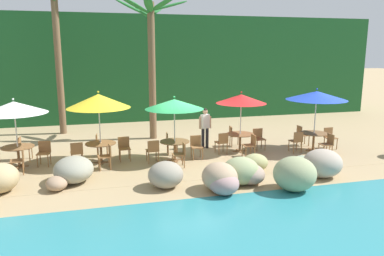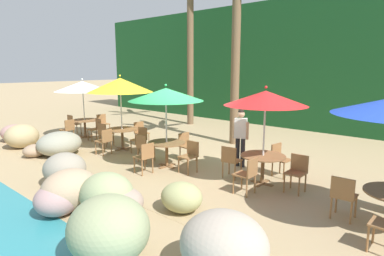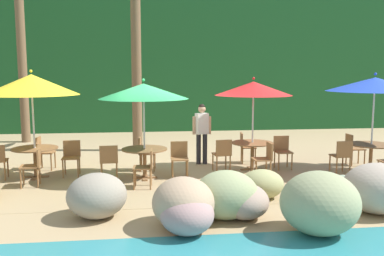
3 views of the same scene
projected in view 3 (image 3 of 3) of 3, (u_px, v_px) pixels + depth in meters
ground_plane at (166, 175)px, 10.53m from camera, size 120.00×120.00×0.00m
terrace_deck at (166, 175)px, 10.53m from camera, size 18.00×5.20×0.01m
foliage_backdrop at (155, 63)px, 19.00m from camera, size 28.00×2.40×6.00m
rock_seawall at (135, 195)px, 7.45m from camera, size 16.39×3.73×1.02m
umbrella_yellow at (32, 85)px, 9.99m from camera, size 2.25×2.25×2.63m
dining_table_yellow at (35, 153)px, 10.21m from camera, size 1.10×1.10×0.74m
chair_yellow_seaward at (71, 155)px, 10.44m from camera, size 0.44×0.44×0.87m
chair_yellow_inland at (42, 151)px, 11.06m from camera, size 0.46×0.45×0.87m
chair_yellow_right at (34, 164)px, 9.42m from camera, size 0.47×0.46×0.87m
umbrella_green at (144, 91)px, 9.92m from camera, size 2.15×2.15×2.42m
dining_table_green at (145, 154)px, 10.12m from camera, size 1.10×1.10×0.74m
chair_green_seaward at (179, 156)px, 10.30m from camera, size 0.43×0.44×0.87m
chair_green_inland at (144, 151)px, 10.97m from camera, size 0.47×0.46×0.87m
chair_green_left at (109, 160)px, 9.89m from camera, size 0.45×0.46×0.87m
chair_green_right at (147, 165)px, 9.30m from camera, size 0.45×0.44×0.87m
umbrella_red at (253, 89)px, 10.80m from camera, size 2.00×2.00×2.45m
dining_table_red at (252, 147)px, 11.00m from camera, size 1.10×1.10×0.74m
chair_red_seaward at (282, 150)px, 11.20m from camera, size 0.42×0.43×0.87m
chair_red_inland at (245, 145)px, 11.86m from camera, size 0.48×0.47×0.87m
chair_red_left at (223, 153)px, 10.73m from camera, size 0.47×0.48×0.87m
chair_red_right at (265, 157)px, 10.19m from camera, size 0.43×0.42×0.87m
umbrella_blue at (375, 84)px, 10.52m from camera, size 2.40×2.40×2.56m
dining_table_blue at (371, 149)px, 10.74m from camera, size 1.10×1.10×0.74m
chair_blue_inland at (353, 147)px, 11.59m from camera, size 0.45×0.44×0.87m
chair_blue_left at (342, 154)px, 10.53m from camera, size 0.44×0.45×0.87m
palm_tree_nearest at (20, 18)px, 14.97m from camera, size 2.97×2.91×7.07m
palm_tree_second at (135, 16)px, 13.32m from camera, size 3.34×3.26×6.33m
waiter_in_white at (202, 129)px, 11.66m from camera, size 0.52×0.31×1.70m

